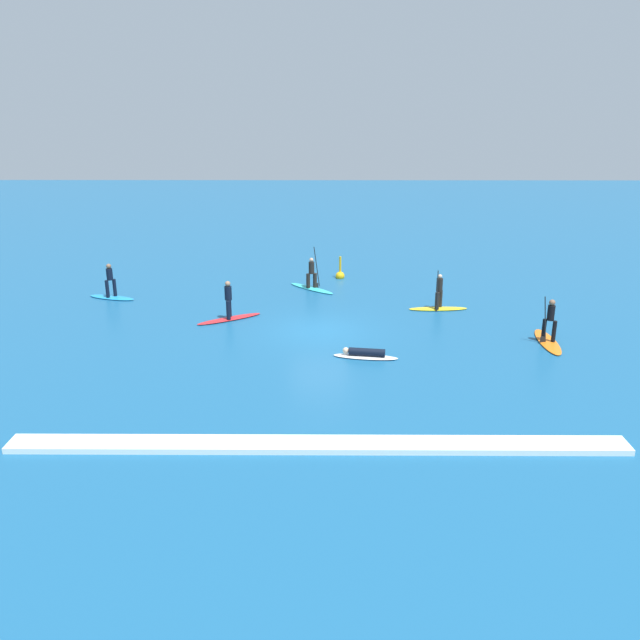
% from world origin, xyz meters
% --- Properties ---
extents(ground_plane, '(120.00, 120.00, 0.00)m').
position_xyz_m(ground_plane, '(0.00, 0.00, 0.00)').
color(ground_plane, '#195684').
rests_on(ground_plane, ground).
extents(surfer_on_red_board, '(3.01, 2.19, 1.87)m').
position_xyz_m(surfer_on_red_board, '(-4.25, 1.52, 0.49)').
color(surfer_on_red_board, red).
rests_on(surfer_on_red_board, ground_plane).
extents(surfer_on_teal_board, '(2.67, 2.58, 2.37)m').
position_xyz_m(surfer_on_teal_board, '(-0.49, 6.82, 0.43)').
color(surfer_on_teal_board, '#33C6CC').
rests_on(surfer_on_teal_board, ground_plane).
extents(surfer_on_white_board, '(2.62, 0.97, 0.40)m').
position_xyz_m(surfer_on_white_board, '(1.81, -3.24, 0.15)').
color(surfer_on_white_board, white).
rests_on(surfer_on_white_board, ground_plane).
extents(surfer_on_blue_board, '(2.70, 1.48, 1.83)m').
position_xyz_m(surfer_on_blue_board, '(-10.83, 5.00, 0.47)').
color(surfer_on_blue_board, '#1E8CD1').
rests_on(surfer_on_blue_board, ground_plane).
extents(surfer_on_yellow_board, '(2.90, 0.78, 2.03)m').
position_xyz_m(surfer_on_yellow_board, '(5.78, 3.17, 0.46)').
color(surfer_on_yellow_board, yellow).
rests_on(surfer_on_yellow_board, ground_plane).
extents(surfer_on_orange_board, '(0.91, 3.20, 2.08)m').
position_xyz_m(surfer_on_orange_board, '(9.63, -1.47, 0.43)').
color(surfer_on_orange_board, orange).
rests_on(surfer_on_orange_board, ground_plane).
extents(marker_buoy, '(0.52, 0.52, 1.40)m').
position_xyz_m(marker_buoy, '(1.11, 9.19, 0.20)').
color(marker_buoy, yellow).
rests_on(marker_buoy, ground_plane).
extents(wave_crest, '(18.16, 0.90, 0.18)m').
position_xyz_m(wave_crest, '(0.00, -10.35, 0.09)').
color(wave_crest, white).
rests_on(wave_crest, ground_plane).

